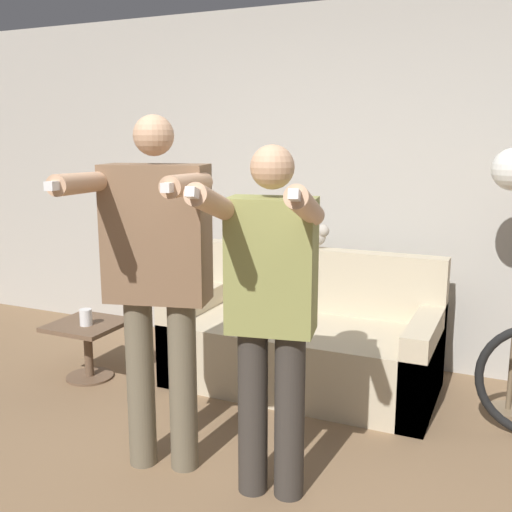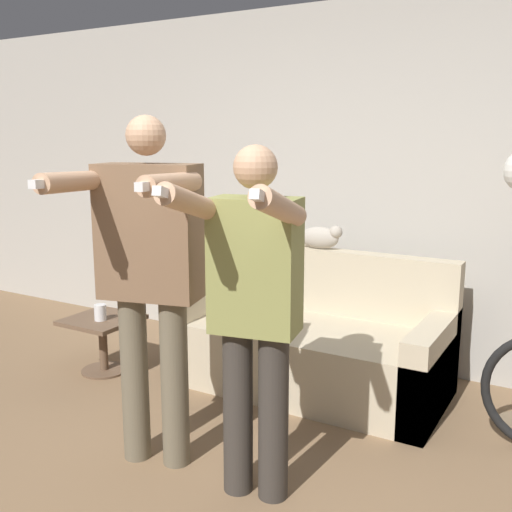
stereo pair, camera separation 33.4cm
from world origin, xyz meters
name	(u,v)px [view 1 (the left image)]	position (x,y,z in m)	size (l,w,h in m)	color
wall_back	(344,187)	(0.00, 2.44, 1.30)	(10.00, 0.05, 2.60)	#B7B2A8
couch	(304,344)	(-0.07, 1.80, 0.28)	(1.76, 0.85, 0.89)	beige
person_left	(157,270)	(-0.37, 0.51, 1.03)	(0.67, 0.77, 1.76)	#6B604C
person_right	(271,304)	(0.23, 0.50, 0.93)	(0.54, 0.72, 1.63)	#38332D
cat	(308,236)	(-0.16, 2.11, 0.97)	(0.39, 0.12, 0.17)	#B7AD9E
side_table	(88,338)	(-1.47, 1.27, 0.29)	(0.47, 0.47, 0.40)	brown
cup	(86,317)	(-1.44, 1.23, 0.46)	(0.08, 0.08, 0.11)	white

